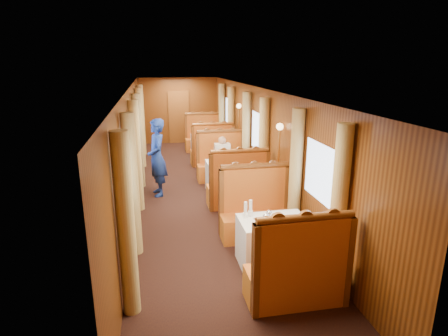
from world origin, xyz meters
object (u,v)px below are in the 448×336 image
object	(u,v)px
tea_tray	(266,221)
rose_vase_mid	(230,154)
rose_vase_far	(207,130)
passenger	(222,154)
banquette_far_aft	(203,139)
teapot_left	(266,220)
banquette_near_aft	(256,214)
banquette_mid_aft	(221,164)
table_mid	(228,177)
teapot_back	(269,216)
table_near	(273,242)
banquette_near_fwd	(297,274)
teapot_right	(277,220)
table_far	(208,146)
fruit_plate	(294,220)
banquette_far_fwd	(212,151)
steward	(157,158)
banquette_mid_fwd	(238,188)

from	to	relation	value
tea_tray	rose_vase_mid	distance (m)	3.57
rose_vase_far	passenger	size ratio (longest dim) A/B	0.47
passenger	banquette_far_aft	bearing A→B (deg)	90.00
teapot_left	rose_vase_mid	size ratio (longest dim) A/B	0.43
banquette_near_aft	banquette_mid_aft	xyz separation A→B (m)	(0.00, 3.50, 0.00)
table_mid	banquette_far_aft	world-z (taller)	banquette_far_aft
teapot_back	banquette_mid_aft	bearing A→B (deg)	73.31
table_near	rose_vase_far	distance (m)	6.99
banquette_near_fwd	banquette_far_aft	world-z (taller)	same
teapot_left	teapot_right	bearing A→B (deg)	-9.41
table_near	table_far	bearing A→B (deg)	90.00
fruit_plate	rose_vase_far	world-z (taller)	rose_vase_far
teapot_right	rose_vase_mid	bearing A→B (deg)	66.75
table_mid	banquette_far_fwd	bearing A→B (deg)	90.00
steward	table_near	bearing A→B (deg)	16.23
rose_vase_mid	banquette_far_aft	bearing A→B (deg)	90.39
banquette_far_aft	passenger	distance (m)	3.73
banquette_mid_fwd	teapot_right	bearing A→B (deg)	-89.87
table_near	tea_tray	xyz separation A→B (m)	(-0.13, -0.04, 0.38)
rose_vase_mid	banquette_mid_fwd	bearing A→B (deg)	-91.71
tea_tray	banquette_mid_fwd	bearing A→B (deg)	87.01
banquette_near_aft	banquette_mid_aft	distance (m)	3.50
table_far	tea_tray	distance (m)	7.05
table_far	banquette_mid_aft	bearing A→B (deg)	-90.00
table_far	teapot_right	world-z (taller)	teapot_right
banquette_far_fwd	passenger	size ratio (longest dim) A/B	1.76
table_near	teapot_right	distance (m)	0.46
banquette_near_aft	steward	xyz separation A→B (m)	(-1.70, 2.56, 0.49)
banquette_near_fwd	teapot_left	distance (m)	1.00
banquette_mid_aft	teapot_right	xyz separation A→B (m)	(0.01, -4.66, 0.38)
fruit_plate	passenger	size ratio (longest dim) A/B	0.28
table_mid	teapot_back	bearing A→B (deg)	-91.13
banquette_far_fwd	teapot_right	world-z (taller)	banquette_far_fwd
banquette_near_aft	fruit_plate	bearing A→B (deg)	-75.78
table_mid	fruit_plate	world-z (taller)	fruit_plate
banquette_far_aft	fruit_plate	size ratio (longest dim) A/B	6.41
banquette_near_aft	banquette_far_fwd	distance (m)	4.97
banquette_far_aft	rose_vase_mid	world-z (taller)	banquette_far_aft
banquette_near_fwd	banquette_near_aft	world-z (taller)	same
teapot_back	steward	distance (m)	3.90
table_far	fruit_plate	distance (m)	7.12
teapot_left	steward	distance (m)	3.99
passenger	table_far	bearing A→B (deg)	90.00
banquette_near_fwd	table_far	size ratio (longest dim) A/B	1.28
table_mid	banquette_mid_aft	xyz separation A→B (m)	(0.00, 1.01, 0.05)
teapot_right	fruit_plate	size ratio (longest dim) A/B	0.68
passenger	teapot_back	bearing A→B (deg)	-90.92
banquette_mid_fwd	rose_vase_mid	distance (m)	1.15
table_near	rose_vase_mid	bearing A→B (deg)	89.50
banquette_far_fwd	rose_vase_mid	xyz separation A→B (m)	(0.03, -2.47, 0.50)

